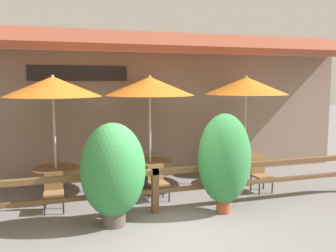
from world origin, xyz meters
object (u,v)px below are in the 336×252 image
at_px(chair_near_wallside, 53,173).
at_px(potted_plant_corner_fern, 224,160).
at_px(patio_umbrella_far, 246,86).
at_px(potted_plant_broad_leaf, 113,171).
at_px(dining_table_near, 56,174).
at_px(patio_umbrella_middle, 150,86).
at_px(chair_far_streetside, 260,174).
at_px(chair_near_streetside, 54,190).
at_px(chair_middle_streetside, 158,181).
at_px(potted_plant_entrance_palm, 229,150).
at_px(dining_table_far, 244,161).
at_px(patio_umbrella_near, 53,87).
at_px(dining_table_middle, 150,167).
at_px(chair_far_wallside, 232,160).
at_px(chair_middle_wallside, 143,167).

bearing_deg(chair_near_wallside, potted_plant_corner_fern, 152.13).
height_order(patio_umbrella_far, potted_plant_broad_leaf, patio_umbrella_far).
relative_size(chair_near_wallside, patio_umbrella_far, 0.28).
bearing_deg(dining_table_near, patio_umbrella_middle, 0.95).
bearing_deg(patio_umbrella_middle, potted_plant_broad_leaf, -122.33).
height_order(patio_umbrella_middle, chair_far_streetside, patio_umbrella_middle).
bearing_deg(patio_umbrella_far, chair_near_streetside, -171.50).
xyz_separation_m(chair_near_wallside, chair_middle_streetside, (2.34, -1.51, 0.00)).
xyz_separation_m(chair_near_wallside, potted_plant_entrance_palm, (5.06, 0.14, 0.29)).
distance_m(chair_near_streetside, dining_table_far, 5.09).
height_order(dining_table_near, patio_umbrella_far, patio_umbrella_far).
relative_size(patio_umbrella_near, potted_plant_entrance_palm, 2.31).
relative_size(patio_umbrella_near, chair_middle_streetside, 3.52).
height_order(patio_umbrella_middle, dining_table_middle, patio_umbrella_middle).
bearing_deg(potted_plant_entrance_palm, potted_plant_corner_fern, -119.08).
height_order(chair_near_streetside, patio_umbrella_far, patio_umbrella_far).
xyz_separation_m(patio_umbrella_near, dining_table_near, (0.00, 0.00, -2.04)).
relative_size(patio_umbrella_far, chair_far_streetside, 3.52).
relative_size(patio_umbrella_middle, chair_middle_streetside, 3.52).
xyz_separation_m(chair_middle_streetside, potted_plant_broad_leaf, (-1.25, -1.27, 0.61)).
bearing_deg(potted_plant_corner_fern, chair_middle_streetside, 130.72).
xyz_separation_m(dining_table_near, dining_table_far, (4.96, -0.04, 0.00)).
xyz_separation_m(patio_umbrella_middle, chair_far_wallside, (2.73, 0.76, -2.20)).
distance_m(patio_umbrella_far, potted_plant_entrance_palm, 2.15).
xyz_separation_m(chair_far_streetside, potted_plant_entrance_palm, (0.05, 1.80, 0.29)).
relative_size(chair_far_wallside, potted_plant_entrance_palm, 0.66).
bearing_deg(chair_middle_streetside, chair_far_streetside, -8.22).
distance_m(patio_umbrella_middle, potted_plant_corner_fern, 2.75).
bearing_deg(patio_umbrella_middle, chair_far_wallside, 15.54).
height_order(chair_near_streetside, chair_far_wallside, same).
relative_size(chair_far_wallside, potted_plant_corner_fern, 0.39).
bearing_deg(potted_plant_corner_fern, patio_umbrella_near, 149.33).
bearing_deg(patio_umbrella_middle, chair_near_wallside, 162.43).
height_order(chair_far_wallside, potted_plant_corner_fern, potted_plant_corner_fern).
distance_m(dining_table_middle, chair_far_streetside, 2.80).
height_order(dining_table_far, chair_far_wallside, chair_far_wallside).
xyz_separation_m(chair_middle_wallside, dining_table_far, (2.66, -0.84, 0.16)).
bearing_deg(chair_far_streetside, potted_plant_entrance_palm, 86.23).
relative_size(chair_near_wallside, patio_umbrella_middle, 0.28).
xyz_separation_m(dining_table_far, potted_plant_broad_leaf, (-3.94, -1.95, 0.45)).
bearing_deg(chair_near_wallside, chair_near_streetside, 101.10).
height_order(chair_near_streetside, chair_far_streetside, same).
xyz_separation_m(patio_umbrella_middle, patio_umbrella_far, (2.65, -0.07, 0.00)).
height_order(chair_middle_wallside, chair_far_streetside, same).
bearing_deg(dining_table_far, chair_middle_streetside, -165.63).
xyz_separation_m(patio_umbrella_near, chair_near_wallside, (-0.07, 0.79, -2.20)).
height_order(patio_umbrella_far, chair_far_wallside, patio_umbrella_far).
height_order(chair_middle_streetside, potted_plant_entrance_palm, potted_plant_entrance_palm).
bearing_deg(chair_near_wallside, dining_table_middle, 173.59).
relative_size(patio_umbrella_near, patio_umbrella_far, 1.00).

